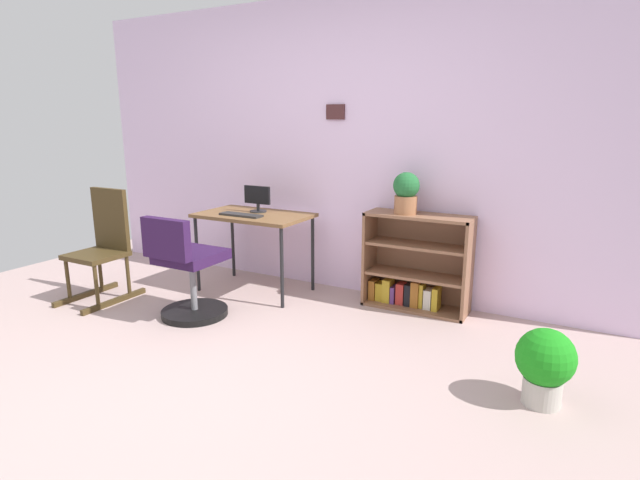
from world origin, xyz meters
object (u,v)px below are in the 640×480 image
at_px(keyboard, 241,215).
at_px(bookshelf_low, 416,267).
at_px(rocking_chair, 103,245).
at_px(potted_plant_on_shelf, 406,192).
at_px(potted_plant_floor, 545,363).
at_px(desk, 254,220).
at_px(monitor, 257,199).
at_px(office_chair, 187,273).

bearing_deg(keyboard, bookshelf_low, 16.68).
xyz_separation_m(rocking_chair, bookshelf_low, (2.43, 1.06, -0.13)).
height_order(rocking_chair, potted_plant_on_shelf, potted_plant_on_shelf).
bearing_deg(potted_plant_on_shelf, rocking_chair, -156.66).
distance_m(potted_plant_on_shelf, potted_plant_floor, 1.72).
bearing_deg(potted_plant_on_shelf, keyboard, -164.38).
relative_size(keyboard, rocking_chair, 0.42).
bearing_deg(potted_plant_floor, potted_plant_on_shelf, 138.28).
height_order(keyboard, potted_plant_floor, keyboard).
relative_size(potted_plant_on_shelf, potted_plant_floor, 0.76).
relative_size(desk, potted_plant_on_shelf, 2.98).
bearing_deg(monitor, keyboard, -94.68).
distance_m(keyboard, potted_plant_floor, 2.64).
bearing_deg(bookshelf_low, rocking_chair, -156.36).
relative_size(desk, monitor, 3.72).
bearing_deg(office_chair, monitor, 86.22).
bearing_deg(desk, potted_plant_floor, -17.99).
xyz_separation_m(rocking_chair, potted_plant_on_shelf, (2.34, 1.01, 0.49)).
height_order(bookshelf_low, potted_plant_floor, bookshelf_low).
bearing_deg(keyboard, desk, 76.83).
xyz_separation_m(monitor, office_chair, (-0.06, -0.87, -0.47)).
distance_m(desk, keyboard, 0.16).
height_order(desk, potted_plant_floor, desk).
relative_size(desk, rocking_chair, 1.04).
xyz_separation_m(potted_plant_on_shelf, potted_plant_floor, (1.17, -1.04, -0.72)).
xyz_separation_m(bookshelf_low, potted_plant_floor, (1.08, -1.10, -0.10)).
xyz_separation_m(keyboard, potted_plant_on_shelf, (1.35, 0.38, 0.24)).
distance_m(bookshelf_low, potted_plant_on_shelf, 0.62).
height_order(rocking_chair, potted_plant_floor, rocking_chair).
bearing_deg(office_chair, desk, 84.77).
relative_size(monitor, office_chair, 0.32).
relative_size(rocking_chair, bookshelf_low, 1.12).
relative_size(monitor, rocking_chair, 0.28).
distance_m(bookshelf_low, potted_plant_floor, 1.54).
bearing_deg(potted_plant_on_shelf, potted_plant_floor, -41.72).
distance_m(desk, rocking_chair, 1.30).
height_order(monitor, potted_plant_on_shelf, potted_plant_on_shelf).
bearing_deg(monitor, bookshelf_low, 8.35).
xyz_separation_m(office_chair, potted_plant_on_shelf, (1.38, 1.02, 0.60)).
bearing_deg(potted_plant_on_shelf, monitor, -173.38).
xyz_separation_m(monitor, keyboard, (-0.02, -0.22, -0.11)).
distance_m(desk, potted_plant_floor, 2.64).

